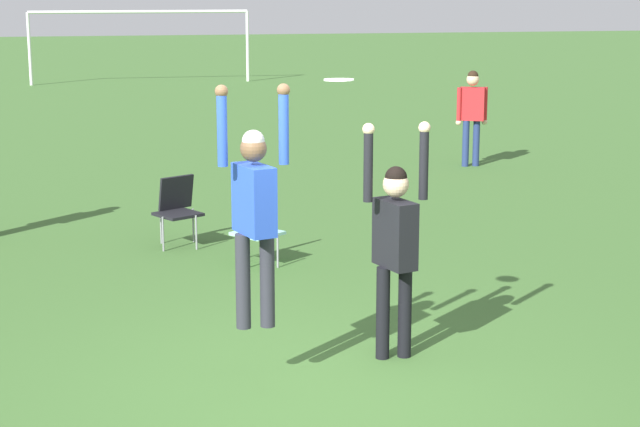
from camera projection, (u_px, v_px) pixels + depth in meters
The scene contains 8 objects.
ground_plane at pixel (312, 389), 8.67m from camera, with size 120.00×120.00×0.00m, color #3D662D.
person_jumping at pixel (254, 202), 8.46m from camera, with size 0.59×0.48×1.97m.
person_defending at pixel (395, 236), 9.17m from camera, with size 0.59×0.48×2.08m.
frisbee at pixel (339, 80), 8.73m from camera, with size 0.25×0.25×0.02m.
camping_chair_1 at pixel (256, 225), 12.50m from camera, with size 0.67×0.74×0.78m.
camping_chair_2 at pixel (177, 205), 13.33m from camera, with size 0.65×0.71×0.86m.
person_spectator_far at pixel (472, 109), 18.96m from camera, with size 0.59×0.37×1.71m.
soccer_goal at pixel (140, 26), 34.54m from camera, with size 7.10×0.10×2.35m.
Camera 1 is at (-1.60, -8.01, 3.23)m, focal length 60.00 mm.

